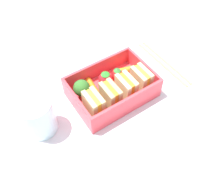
{
  "coord_description": "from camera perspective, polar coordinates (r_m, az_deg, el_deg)",
  "views": [
    {
      "loc": [
        19.31,
        28.78,
        44.84
      ],
      "look_at": [
        0.0,
        0.0,
        2.7
      ],
      "focal_mm": 40.0,
      "sensor_mm": 36.0,
      "label": 1
    }
  ],
  "objects": [
    {
      "name": "ground_plane",
      "position": [
        0.57,
        0.0,
        -2.34
      ],
      "size": [
        120.0,
        120.0,
        2.0
      ],
      "primitive_type": "cube",
      "color": "silver"
    },
    {
      "name": "bento_tray",
      "position": [
        0.56,
        0.0,
        -1.36
      ],
      "size": [
        17.93,
        12.56,
        1.2
      ],
      "primitive_type": "cube",
      "color": "#EA3F49",
      "rests_on": "ground_plane"
    },
    {
      "name": "bento_rim",
      "position": [
        0.54,
        0.0,
        0.39
      ],
      "size": [
        17.93,
        12.56,
        4.16
      ],
      "color": "#EA3F49",
      "rests_on": "bento_tray"
    },
    {
      "name": "sandwich_left",
      "position": [
        0.55,
        6.66,
        1.81
      ],
      "size": [
        2.83,
        4.84,
        5.15
      ],
      "color": "#D9B282",
      "rests_on": "bento_tray"
    },
    {
      "name": "sandwich_center_left",
      "position": [
        0.53,
        3.26,
        -0.0
      ],
      "size": [
        2.83,
        4.84,
        5.15
      ],
      "color": "beige",
      "rests_on": "bento_tray"
    },
    {
      "name": "sandwich_center",
      "position": [
        0.52,
        -0.36,
        -1.92
      ],
      "size": [
        2.83,
        4.84,
        5.15
      ],
      "color": "tan",
      "rests_on": "bento_tray"
    },
    {
      "name": "sandwich_center_right",
      "position": [
        0.51,
        -4.18,
        -3.94
      ],
      "size": [
        2.83,
        4.84,
        5.15
      ],
      "color": "#D7BE7F",
      "rests_on": "bento_tray"
    },
    {
      "name": "carrot_stick_left",
      "position": [
        0.59,
        3.3,
        3.95
      ],
      "size": [
        4.39,
        2.56,
        1.37
      ],
      "primitive_type": "cylinder",
      "rotation": [
        1.57,
        0.0,
        4.41
      ],
      "color": "orange",
      "rests_on": "bento_tray"
    },
    {
      "name": "strawberry_left",
      "position": [
        0.57,
        1.19,
        2.87
      ],
      "size": [
        2.78,
        2.78,
        3.38
      ],
      "color": "red",
      "rests_on": "bento_tray"
    },
    {
      "name": "strawberry_far_left",
      "position": [
        0.56,
        -1.61,
        1.82
      ],
      "size": [
        3.2,
        3.2,
        3.8
      ],
      "color": "red",
      "rests_on": "bento_tray"
    },
    {
      "name": "carrot_stick_far_left",
      "position": [
        0.56,
        -4.43,
        0.03
      ],
      "size": [
        1.83,
        5.18,
        1.3
      ],
      "primitive_type": "cylinder",
      "rotation": [
        1.57,
        0.0,
        6.18
      ],
      "color": "orange",
      "rests_on": "bento_tray"
    },
    {
      "name": "broccoli_floret",
      "position": [
        0.53,
        -6.94,
        -0.27
      ],
      "size": [
        3.62,
        3.62,
        4.54
      ],
      "color": "#8FC972",
      "rests_on": "bento_tray"
    },
    {
      "name": "chopstick_pair",
      "position": [
        0.64,
        11.75,
        5.57
      ],
      "size": [
        2.23,
        18.03,
        0.7
      ],
      "color": "tan",
      "rests_on": "ground_plane"
    },
    {
      "name": "drinking_glass",
      "position": [
        0.51,
        -16.6,
        -6.4
      ],
      "size": [
        6.71,
        6.71,
        8.19
      ],
      "primitive_type": "cylinder",
      "color": "silver",
      "rests_on": "ground_plane"
    }
  ]
}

